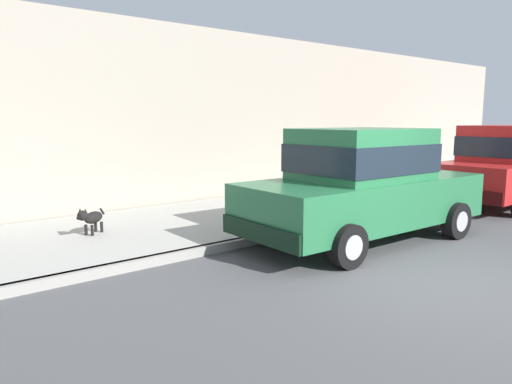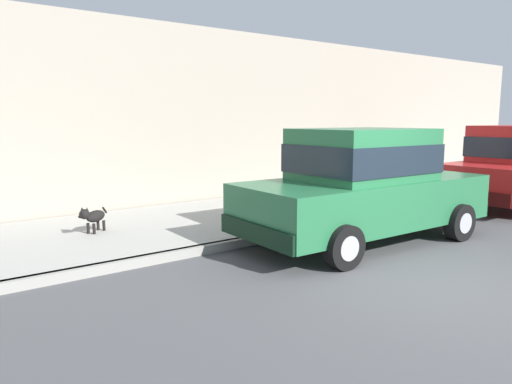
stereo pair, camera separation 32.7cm
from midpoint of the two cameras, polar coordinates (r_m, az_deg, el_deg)
ground_plane at (r=6.58m, az=21.43°, el=-10.36°), size 80.00×80.00×0.00m
curb at (r=8.50m, az=2.26°, el=-4.99°), size 0.16×64.00×0.14m
sidewalk at (r=9.88m, az=-4.70°, el=-3.06°), size 3.60×64.00×0.14m
car_green_sedan at (r=8.28m, az=11.49°, el=0.92°), size 2.14×4.66×1.92m
car_red_sedan at (r=13.10m, az=27.14°, el=2.95°), size 2.06×4.61×1.92m
dog_black at (r=8.60m, az=-20.05°, el=-2.90°), size 0.48×0.65×0.49m
building_facade at (r=14.30m, az=5.98°, el=8.73°), size 0.50×20.00×4.19m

